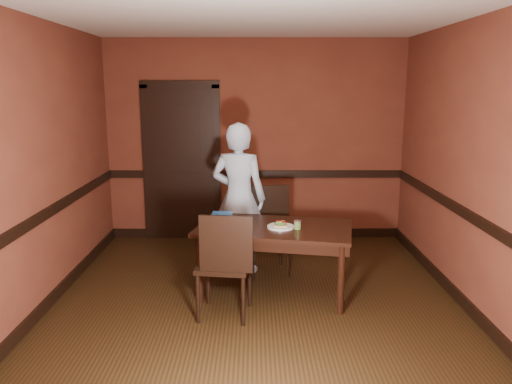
{
  "coord_description": "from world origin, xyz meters",
  "views": [
    {
      "loc": [
        -0.02,
        -4.49,
        2.08
      ],
      "look_at": [
        0.0,
        0.35,
        1.05
      ],
      "focal_mm": 35.0,
      "sensor_mm": 36.0,
      "label": 1
    }
  ],
  "objects_px": {
    "sauce_jar": "(298,225)",
    "chair_near": "(224,263)",
    "dining_table": "(274,260)",
    "sandwich_plate": "(281,226)",
    "chair_far": "(267,231)",
    "person": "(239,198)",
    "food_tub": "(223,217)",
    "cheese_saucer": "(236,223)"
  },
  "relations": [
    {
      "from": "sandwich_plate",
      "to": "sauce_jar",
      "type": "relative_size",
      "value": 3.15
    },
    {
      "from": "chair_near",
      "to": "chair_far",
      "type": "bearing_deg",
      "value": -103.57
    },
    {
      "from": "chair_far",
      "to": "sandwich_plate",
      "type": "height_order",
      "value": "chair_far"
    },
    {
      "from": "chair_near",
      "to": "sauce_jar",
      "type": "relative_size",
      "value": 11.85
    },
    {
      "from": "sandwich_plate",
      "to": "sauce_jar",
      "type": "distance_m",
      "value": 0.17
    },
    {
      "from": "dining_table",
      "to": "cheese_saucer",
      "type": "distance_m",
      "value": 0.54
    },
    {
      "from": "food_tub",
      "to": "cheese_saucer",
      "type": "bearing_deg",
      "value": -44.22
    },
    {
      "from": "chair_far",
      "to": "sauce_jar",
      "type": "relative_size",
      "value": 11.44
    },
    {
      "from": "person",
      "to": "sauce_jar",
      "type": "height_order",
      "value": "person"
    },
    {
      "from": "chair_far",
      "to": "sandwich_plate",
      "type": "relative_size",
      "value": 3.63
    },
    {
      "from": "chair_far",
      "to": "sandwich_plate",
      "type": "xyz_separation_m",
      "value": [
        0.11,
        -0.65,
        0.25
      ]
    },
    {
      "from": "chair_near",
      "to": "sandwich_plate",
      "type": "xyz_separation_m",
      "value": [
        0.53,
        0.43,
        0.23
      ]
    },
    {
      "from": "sauce_jar",
      "to": "chair_near",
      "type": "bearing_deg",
      "value": -151.26
    },
    {
      "from": "food_tub",
      "to": "sandwich_plate",
      "type": "bearing_deg",
      "value": -22.78
    },
    {
      "from": "dining_table",
      "to": "chair_near",
      "type": "distance_m",
      "value": 0.69
    },
    {
      "from": "chair_near",
      "to": "sandwich_plate",
      "type": "height_order",
      "value": "chair_near"
    },
    {
      "from": "chair_near",
      "to": "food_tub",
      "type": "height_order",
      "value": "chair_near"
    },
    {
      "from": "chair_far",
      "to": "person",
      "type": "relative_size",
      "value": 0.57
    },
    {
      "from": "sandwich_plate",
      "to": "cheese_saucer",
      "type": "bearing_deg",
      "value": 165.65
    },
    {
      "from": "sauce_jar",
      "to": "food_tub",
      "type": "distance_m",
      "value": 0.81
    },
    {
      "from": "cheese_saucer",
      "to": "person",
      "type": "bearing_deg",
      "value": 88.67
    },
    {
      "from": "chair_near",
      "to": "sandwich_plate",
      "type": "distance_m",
      "value": 0.72
    },
    {
      "from": "cheese_saucer",
      "to": "dining_table",
      "type": "bearing_deg",
      "value": -9.96
    },
    {
      "from": "sandwich_plate",
      "to": "food_tub",
      "type": "xyz_separation_m",
      "value": [
        -0.59,
        0.25,
        0.03
      ]
    },
    {
      "from": "sauce_jar",
      "to": "cheese_saucer",
      "type": "distance_m",
      "value": 0.63
    },
    {
      "from": "chair_near",
      "to": "food_tub",
      "type": "distance_m",
      "value": 0.73
    },
    {
      "from": "sauce_jar",
      "to": "cheese_saucer",
      "type": "xyz_separation_m",
      "value": [
        -0.61,
        0.16,
        -0.02
      ]
    },
    {
      "from": "cheese_saucer",
      "to": "food_tub",
      "type": "bearing_deg",
      "value": 135.21
    },
    {
      "from": "cheese_saucer",
      "to": "sauce_jar",
      "type": "bearing_deg",
      "value": -14.91
    },
    {
      "from": "sandwich_plate",
      "to": "cheese_saucer",
      "type": "height_order",
      "value": "sandwich_plate"
    },
    {
      "from": "chair_near",
      "to": "cheese_saucer",
      "type": "bearing_deg",
      "value": -91.19
    },
    {
      "from": "person",
      "to": "cheese_saucer",
      "type": "distance_m",
      "value": 0.63
    },
    {
      "from": "dining_table",
      "to": "food_tub",
      "type": "distance_m",
      "value": 0.7
    },
    {
      "from": "food_tub",
      "to": "dining_table",
      "type": "bearing_deg",
      "value": -20.88
    },
    {
      "from": "chair_near",
      "to": "cheese_saucer",
      "type": "height_order",
      "value": "chair_near"
    },
    {
      "from": "chair_near",
      "to": "sauce_jar",
      "type": "height_order",
      "value": "chair_near"
    },
    {
      "from": "chair_near",
      "to": "sandwich_plate",
      "type": "relative_size",
      "value": 3.77
    },
    {
      "from": "dining_table",
      "to": "person",
      "type": "distance_m",
      "value": 0.92
    },
    {
      "from": "sandwich_plate",
      "to": "sauce_jar",
      "type": "xyz_separation_m",
      "value": [
        0.16,
        -0.05,
        0.02
      ]
    },
    {
      "from": "chair_near",
      "to": "person",
      "type": "distance_m",
      "value": 1.21
    },
    {
      "from": "dining_table",
      "to": "person",
      "type": "relative_size",
      "value": 0.9
    },
    {
      "from": "chair_far",
      "to": "cheese_saucer",
      "type": "xyz_separation_m",
      "value": [
        -0.34,
        -0.54,
        0.25
      ]
    }
  ]
}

